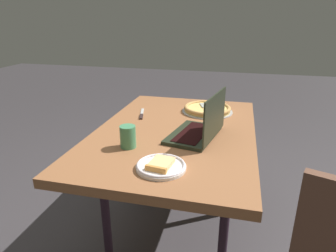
# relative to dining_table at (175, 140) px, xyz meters

# --- Properties ---
(ground_plane) EXTENTS (12.00, 12.00, 0.00)m
(ground_plane) POSITION_rel_dining_table_xyz_m (0.00, 0.00, -0.68)
(ground_plane) COLOR #393538
(dining_table) EXTENTS (1.31, 0.87, 0.75)m
(dining_table) POSITION_rel_dining_table_xyz_m (0.00, 0.00, 0.00)
(dining_table) COLOR brown
(dining_table) RESTS_ON ground_plane
(laptop) EXTENTS (0.39, 0.29, 0.24)m
(laptop) POSITION_rel_dining_table_xyz_m (-0.08, -0.15, 0.12)
(laptop) COLOR #232A1C
(laptop) RESTS_ON dining_table
(pizza_plate) EXTENTS (0.21, 0.21, 0.04)m
(pizza_plate) POSITION_rel_dining_table_xyz_m (-0.45, -0.04, 0.08)
(pizza_plate) COLOR white
(pizza_plate) RESTS_ON dining_table
(pizza_tray) EXTENTS (0.33, 0.33, 0.04)m
(pizza_tray) POSITION_rel_dining_table_xyz_m (0.36, -0.14, 0.08)
(pizza_tray) COLOR #A1A5A5
(pizza_tray) RESTS_ON dining_table
(table_knife) EXTENTS (0.21, 0.08, 0.01)m
(table_knife) POSITION_rel_dining_table_xyz_m (0.19, 0.27, 0.07)
(table_knife) COLOR beige
(table_knife) RESTS_ON dining_table
(drink_cup) EXTENTS (0.08, 0.08, 0.11)m
(drink_cup) POSITION_rel_dining_table_xyz_m (-0.28, 0.17, 0.12)
(drink_cup) COLOR #43875A
(drink_cup) RESTS_ON dining_table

